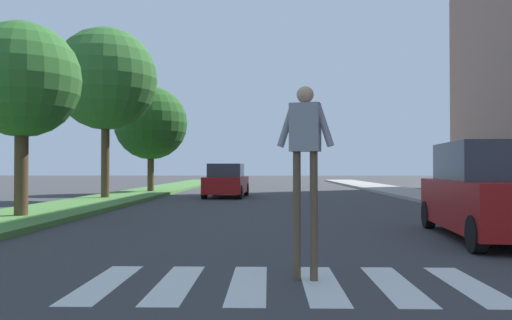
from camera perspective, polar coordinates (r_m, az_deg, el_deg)
ground_plane at (r=27.51m, az=1.80°, el=-3.88°), size 140.00×140.00×0.00m
crosswalk at (r=6.59m, az=3.17°, el=-13.46°), size 4.95×2.20×0.01m
median_strip at (r=26.41m, az=-13.70°, el=-3.82°), size 3.18×64.00×0.15m
tree_mid at (r=15.68m, az=-24.35°, el=7.98°), size 3.16×3.16×5.29m
tree_far at (r=24.03m, az=-16.21°, el=8.52°), size 4.50×4.50×7.47m
tree_distant at (r=29.63m, az=-11.49°, el=3.97°), size 4.07×4.07×5.83m
sidewalk_right at (r=26.65m, az=18.23°, el=-3.77°), size 3.00×64.00×0.15m
pedestrian_performer at (r=6.68m, az=5.43°, el=1.04°), size 0.74×0.33×2.49m
suv_crossing at (r=11.57m, az=24.49°, el=-3.32°), size 2.34×4.75×1.97m
sedan_midblock at (r=25.48m, az=-3.28°, el=-2.39°), size 2.06×4.20×1.65m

